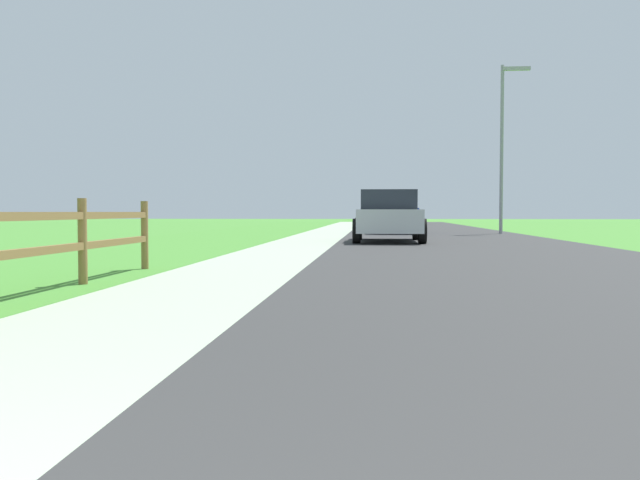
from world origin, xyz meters
TOP-DOWN VIEW (x-y plane):
  - ground_plane at (0.00, 25.00)m, footprint 120.00×120.00m
  - road_asphalt at (3.50, 27.00)m, footprint 7.00×66.00m
  - curb_concrete at (-3.00, 27.00)m, footprint 6.00×66.00m
  - grass_verge at (-4.50, 27.00)m, footprint 5.00×66.00m
  - parked_suv_silver at (1.51, 20.30)m, footprint 2.08×4.33m
  - parked_car_blue at (1.94, 28.71)m, footprint 1.98×4.88m
  - parked_car_white at (1.73, 36.52)m, footprint 2.17×4.43m
  - parked_car_red at (2.26, 47.31)m, footprint 2.25×4.61m
  - street_lamp at (6.33, 27.88)m, footprint 1.17×0.20m

SIDE VIEW (x-z plane):
  - ground_plane at x=0.00m, z-range 0.00..0.00m
  - road_asphalt at x=3.50m, z-range 0.00..0.01m
  - curb_concrete at x=-3.00m, z-range 0.00..0.01m
  - grass_verge at x=-4.50m, z-range 0.00..0.01m
  - parked_car_red at x=2.26m, z-range 0.02..1.50m
  - parked_car_white at x=1.73m, z-range 0.04..1.50m
  - parked_suv_silver at x=1.51m, z-range -0.01..1.54m
  - parked_car_blue at x=1.94m, z-range 0.03..1.56m
  - street_lamp at x=6.33m, z-range 0.61..7.44m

